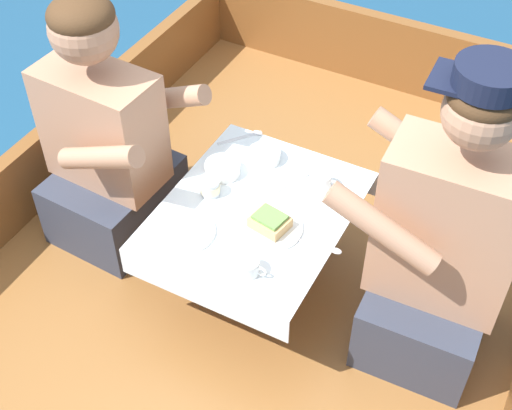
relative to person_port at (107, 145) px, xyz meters
name	(u,v)px	position (x,y,z in m)	size (l,w,h in m)	color
ground_plane	(252,340)	(0.59, -0.04, -0.73)	(60.00, 60.00, 0.00)	navy
boat_deck	(252,315)	(0.59, -0.04, -0.56)	(1.94, 2.85, 0.33)	brown
gunwale_port	(36,172)	(-0.35, -0.04, -0.24)	(0.06, 2.85, 0.30)	brown
bow_coaming	(394,53)	(0.59, 1.36, -0.22)	(1.82, 0.06, 0.34)	brown
cockpit_table	(256,218)	(0.59, 0.00, -0.08)	(0.58, 0.70, 0.36)	#B2B2B7
person_port	(107,145)	(0.00, 0.00, 0.00)	(0.54, 0.46, 0.95)	#333847
person_starboard	(441,249)	(1.18, 0.04, 0.03)	(0.53, 0.45, 1.06)	#333847
plate_sandwich	(270,227)	(0.67, -0.06, -0.03)	(0.21, 0.21, 0.01)	white
plate_bread	(185,232)	(0.44, -0.20, -0.03)	(0.19, 0.19, 0.01)	white
sandwich	(270,221)	(0.67, -0.06, 0.00)	(0.13, 0.11, 0.05)	tan
bowl_port_near	(223,168)	(0.41, 0.10, -0.01)	(0.12, 0.12, 0.04)	white
bowl_starboard_near	(264,155)	(0.50, 0.22, -0.01)	(0.11, 0.11, 0.04)	white
coffee_cup_port	(247,266)	(0.69, -0.25, -0.01)	(0.10, 0.07, 0.05)	white
coffee_cup_starboard	(321,181)	(0.73, 0.19, 0.00)	(0.10, 0.07, 0.06)	white
tin_can	(210,187)	(0.42, -0.01, -0.01)	(0.07, 0.07, 0.05)	silver
utensil_spoon_port	(323,247)	(0.85, -0.06, -0.03)	(0.17, 0.03, 0.01)	silver
utensil_spoon_center	(295,179)	(0.64, 0.18, -0.03)	(0.08, 0.16, 0.01)	silver
utensil_spoon_starboard	(247,136)	(0.39, 0.31, -0.03)	(0.12, 0.14, 0.01)	silver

